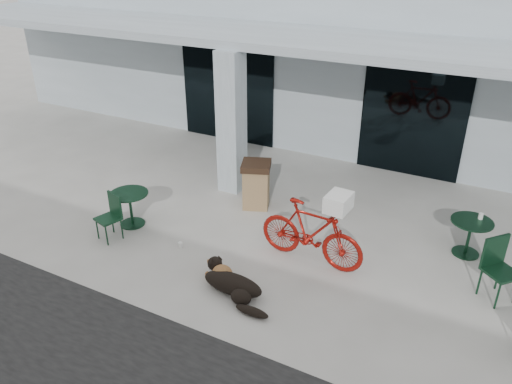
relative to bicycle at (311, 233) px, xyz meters
The scene contains 16 objects.
ground 1.37m from the bicycle, 160.17° to the right, with size 80.00×80.00×0.00m, color #BBB8B0.
building 8.33m from the bicycle, 98.26° to the left, with size 22.00×7.00×4.50m, color silver.
storefront_glass_left 6.36m from the bicycle, 133.81° to the left, with size 2.80×0.06×2.70m, color black.
storefront_glass_right 4.66m from the bicycle, 82.15° to the left, with size 2.40×0.06×2.70m, color black.
column 3.41m from the bicycle, 144.91° to the left, with size 0.50×0.50×3.12m, color silver.
overhang 4.29m from the bicycle, 110.25° to the left, with size 22.00×2.80×0.18m, color silver.
bicycle is the anchor object (origin of this frame).
laundry_basket 0.85m from the bicycle, ahead, with size 0.48×0.36×0.29m, color white.
dog 1.65m from the bicycle, 117.72° to the right, with size 1.20×0.40×0.40m, color black, non-canonical shape.
cup_near_dog 2.46m from the bicycle, 162.78° to the right, with size 0.08×0.08×0.10m, color white.
cafe_table_near 3.67m from the bicycle, behind, with size 0.75×0.75×0.70m, color #123420, non-canonical shape.
cafe_chair_near 3.80m from the bicycle, 163.38° to the right, with size 0.40×0.44×0.89m, color #123420, non-canonical shape.
cafe_table_far 2.88m from the bicycle, 32.44° to the left, with size 0.73×0.73×0.69m, color #123420, non-canonical shape.
cafe_chair_far_a 3.03m from the bicycle, ahead, with size 0.47×0.51×1.04m, color #123420, non-canonical shape.
cup_on_table 3.04m from the bicycle, 33.57° to the left, with size 0.08×0.08×0.11m, color white.
trash_receptacle 2.27m from the bicycle, 142.62° to the left, with size 0.59×0.59×1.00m, color olive, non-canonical shape.
Camera 1 is at (3.77, -6.52, 5.11)m, focal length 35.00 mm.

